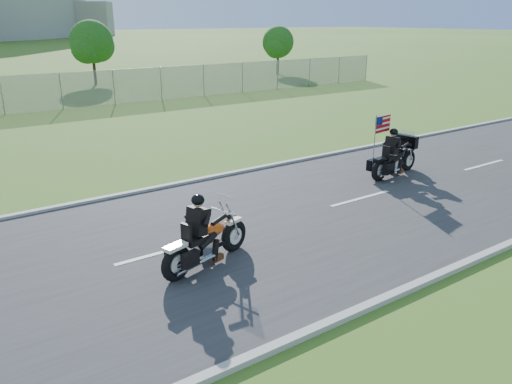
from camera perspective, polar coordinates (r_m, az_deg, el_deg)
ground at (r=11.95m, az=-1.73°, el=-4.65°), size 420.00×420.00×0.00m
road at (r=11.94m, az=-1.73°, el=-4.56°), size 120.00×8.00×0.04m
curb_north at (r=15.27m, az=-9.98°, el=0.69°), size 120.00×0.18×0.12m
curb_south at (r=9.17m, az=12.46°, el=-12.76°), size 120.00×0.18×0.12m
tree_fence_near at (r=41.05m, az=-18.21°, el=15.76°), size 3.52×3.28×4.75m
tree_fence_far at (r=46.59m, az=2.55°, el=16.56°), size 3.08×2.87×4.20m
motorcycle_lead at (r=10.24m, az=-5.83°, el=-5.84°), size 2.35×1.04×1.62m
motorcycle_follow at (r=16.60m, az=15.54°, el=3.58°), size 2.38×0.90×1.99m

